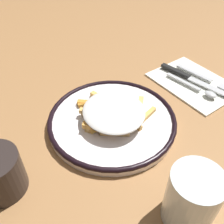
{
  "coord_description": "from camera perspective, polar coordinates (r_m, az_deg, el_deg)",
  "views": [
    {
      "loc": [
        0.25,
        0.33,
        0.41
      ],
      "look_at": [
        0.0,
        0.0,
        0.04
      ],
      "focal_mm": 41.23,
      "sensor_mm": 36.0,
      "label": 1
    }
  ],
  "objects": [
    {
      "name": "plate",
      "position": [
        0.58,
        -0.0,
        -1.82
      ],
      "size": [
        0.29,
        0.29,
        0.02
      ],
      "color": "white",
      "rests_on": "ground_plane"
    },
    {
      "name": "fork",
      "position": [
        0.75,
        19.85,
        7.09
      ],
      "size": [
        0.03,
        0.18,
        0.01
      ],
      "color": "silver",
      "rests_on": "napkin"
    },
    {
      "name": "fries_heap",
      "position": [
        0.56,
        0.47,
        0.17
      ],
      "size": [
        0.18,
        0.2,
        0.04
      ],
      "color": "#DCB555",
      "rests_on": "plate"
    },
    {
      "name": "napkin",
      "position": [
        0.74,
        17.63,
        6.35
      ],
      "size": [
        0.17,
        0.22,
        0.01
      ],
      "primitive_type": "cube",
      "rotation": [
        0.0,
        0.0,
        -0.03
      ],
      "color": "white",
      "rests_on": "ground_plane"
    },
    {
      "name": "ground_plane",
      "position": [
        0.59,
        -0.0,
        -2.63
      ],
      "size": [
        2.6,
        2.6,
        0.0
      ],
      "primitive_type": "plane",
      "color": "#9B6B3F"
    },
    {
      "name": "spoon",
      "position": [
        0.7,
        18.72,
        4.88
      ],
      "size": [
        0.03,
        0.15,
        0.01
      ],
      "color": "silver",
      "rests_on": "napkin"
    },
    {
      "name": "water_glass",
      "position": [
        0.43,
        17.24,
        -17.85
      ],
      "size": [
        0.08,
        0.08,
        0.11
      ],
      "primitive_type": "cylinder",
      "color": "silver",
      "rests_on": "ground_plane"
    },
    {
      "name": "knife",
      "position": [
        0.74,
        16.51,
        7.48
      ],
      "size": [
        0.05,
        0.21,
        0.01
      ],
      "color": "black",
      "rests_on": "napkin"
    }
  ]
}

